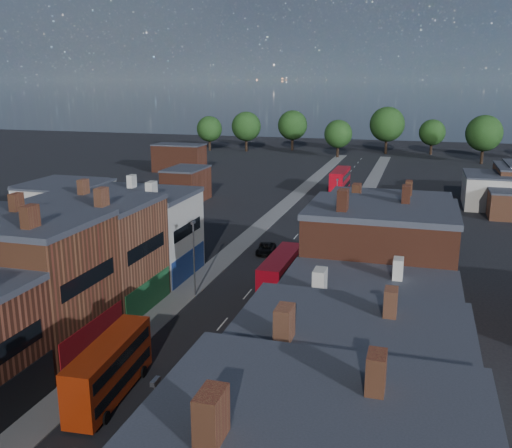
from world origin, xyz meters
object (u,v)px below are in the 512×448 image
Objects in this scene: car_2 at (266,249)px; car_3 at (325,223)px; car_1 at (211,367)px; bus_0 at (110,368)px; bus_1 at (281,274)px; bus_2 at (340,181)px; ped_3 at (256,364)px.

car_3 reaches higher than car_2.
car_1 is 0.76× the size of car_3.
bus_0 is 2.80× the size of car_1.
bus_0 reaches higher than car_1.
bus_0 is at bearing -97.29° from car_3.
bus_1 is at bearing 68.58° from bus_0.
car_1 is (0.78, -74.80, -2.07)m from bus_2.
bus_2 reaches higher than car_1.
car_3 is at bearing -3.74° from ped_3.
car_1 is at bearing -89.07° from bus_2.
car_3 is (6.61, 52.90, -1.62)m from bus_0.
car_3 is 3.04× the size of ped_3.
ped_3 reaches higher than car_1.
bus_2 is 74.84m from car_1.
bus_1 is 16.81m from ped_3.
bus_0 reaches higher than car_3.
car_1 is 0.75× the size of car_2.
bus_0 is at bearing -106.24° from bus_1.
car_1 is 2.32× the size of ped_3.
car_2 is (-3.55, -42.97, -2.00)m from bus_2.
bus_2 is at bearing 78.67° from car_2.
bus_1 is 2.92× the size of car_1.
bus_2 is 2.45× the size of car_3.
bus_1 is (6.95, 22.62, 0.13)m from bus_0.
bus_1 is 15.48m from car_2.
car_1 is at bearing 37.51° from bus_0.
bus_1 is 2.24× the size of car_3.
car_2 is at bearing 111.98° from bus_1.
bus_2 reaches higher than bus_0.
bus_1 reaches higher than bus_0.
bus_2 reaches higher than car_3.
car_3 reaches higher than car_1.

